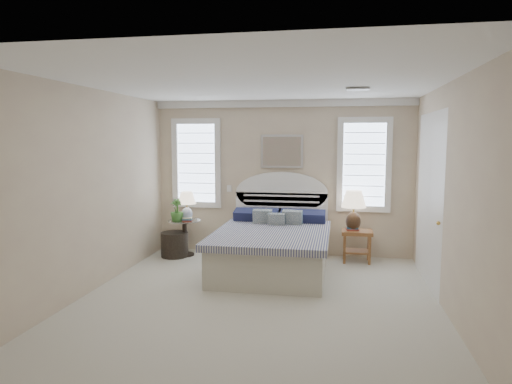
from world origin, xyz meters
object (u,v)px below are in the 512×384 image
(side_table_left, at_px, (185,234))
(lamp_right, at_px, (354,206))
(lamp_left, at_px, (187,203))
(bed, at_px, (273,245))
(nightstand_right, at_px, (357,239))
(floor_pot, at_px, (175,244))

(side_table_left, bearing_deg, lamp_right, 2.29)
(side_table_left, bearing_deg, lamp_left, -40.86)
(bed, height_order, side_table_left, bed)
(nightstand_right, height_order, lamp_left, lamp_left)
(bed, relative_size, floor_pot, 4.85)
(side_table_left, bearing_deg, nightstand_right, 1.94)
(floor_pot, relative_size, lamp_left, 0.92)
(side_table_left, distance_m, floor_pot, 0.25)
(bed, xyz_separation_m, side_table_left, (-1.65, 0.59, 0.00))
(nightstand_right, relative_size, lamp_right, 0.79)
(bed, relative_size, lamp_right, 3.41)
(side_table_left, xyz_separation_m, nightstand_right, (2.95, 0.10, -0.00))
(side_table_left, xyz_separation_m, lamp_left, (0.07, -0.06, 0.55))
(floor_pot, xyz_separation_m, lamp_left, (0.22, 0.05, 0.73))
(side_table_left, xyz_separation_m, lamp_right, (2.88, 0.12, 0.55))
(side_table_left, relative_size, lamp_left, 1.23)
(lamp_left, height_order, lamp_right, lamp_right)
(side_table_left, relative_size, lamp_right, 0.94)
(lamp_left, relative_size, lamp_right, 0.77)
(bed, bearing_deg, side_table_left, 160.26)
(nightstand_right, bearing_deg, floor_pot, -176.17)
(nightstand_right, bearing_deg, side_table_left, -178.06)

